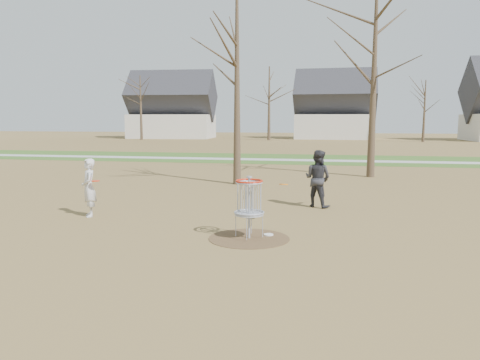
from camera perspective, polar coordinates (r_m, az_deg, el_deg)
name	(u,v)px	position (r m, az deg, el deg)	size (l,w,h in m)	color
ground	(249,238)	(10.42, 1.11, -7.14)	(160.00, 160.00, 0.00)	brown
green_band	(305,159)	(31.09, 7.88, 2.55)	(160.00, 8.00, 0.01)	#2D5119
footpath	(304,160)	(30.09, 7.77, 2.42)	(160.00, 1.50, 0.01)	#9E9E99
dirt_circle	(249,238)	(10.42, 1.11, -7.11)	(1.80, 1.80, 0.01)	#47331E
player_standing	(89,188)	(13.23, -17.94, -0.90)	(0.57, 0.38, 1.57)	silver
player_throwing	(318,179)	(14.15, 9.45, 0.17)	(0.83, 0.65, 1.71)	#2D2D32
disc_grounded	(269,235)	(10.69, 3.50, -6.66)	(0.22, 0.22, 0.02)	white
discs_in_play	(191,183)	(12.05, -6.00, -0.32)	(5.20, 0.41, 0.06)	orange
disc_golf_basket	(249,198)	(10.23, 1.12, -2.17)	(0.64, 0.64, 1.35)	#9EA3AD
bare_trees	(334,90)	(45.80, 11.36, 10.72)	(52.62, 44.98, 9.00)	#382B1E
houses_row	(353,112)	(62.55, 13.63, 8.07)	(56.51, 10.01, 7.26)	silver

